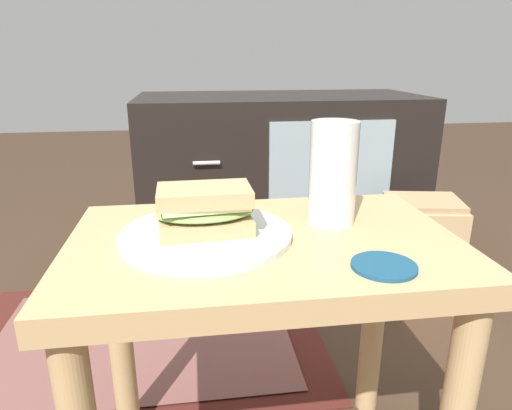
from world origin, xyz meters
The scene contains 8 objects.
side_table centered at (0.00, 0.00, 0.37)m, with size 0.56×0.36×0.46m.
tv_cabinet centered at (0.21, 0.95, 0.29)m, with size 0.96×0.46×0.58m.
area_rug centered at (-0.25, 0.45, 0.00)m, with size 0.92×0.62×0.01m.
plate centered at (-0.08, 0.01, 0.47)m, with size 0.25×0.25×0.01m, color silver.
sandwich_front centered at (-0.08, 0.01, 0.50)m, with size 0.15×0.10×0.07m.
beer_glass centered at (0.11, 0.05, 0.54)m, with size 0.07×0.07×0.16m.
coaster centered at (0.13, -0.12, 0.46)m, with size 0.08×0.08×0.01m, color navy.
paper_bag centered at (0.54, 0.54, 0.16)m, with size 0.24×0.20×0.33m.
Camera 1 is at (-0.10, -0.60, 0.71)m, focal length 31.81 mm.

